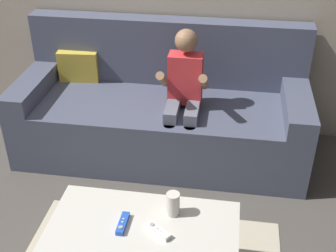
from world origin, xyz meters
The scene contains 6 objects.
couch centered at (0.21, 1.21, 0.31)m, with size 2.02×0.80×0.92m.
person_seated_on_couch centered at (0.39, 1.02, 0.56)m, with size 0.32×0.39×0.97m.
coffee_table centered at (0.33, -0.14, 0.36)m, with size 0.90×0.63×0.42m.
game_remote_blue_near_edge centered at (0.24, -0.07, 0.43)m, with size 0.04×0.14×0.03m.
game_remote_white_center centered at (0.41, -0.09, 0.43)m, with size 0.13×0.11×0.03m.
soda_can centered at (0.46, 0.05, 0.48)m, with size 0.07×0.07×0.12m, color silver.
Camera 1 is at (0.69, -1.58, 1.93)m, focal length 47.99 mm.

